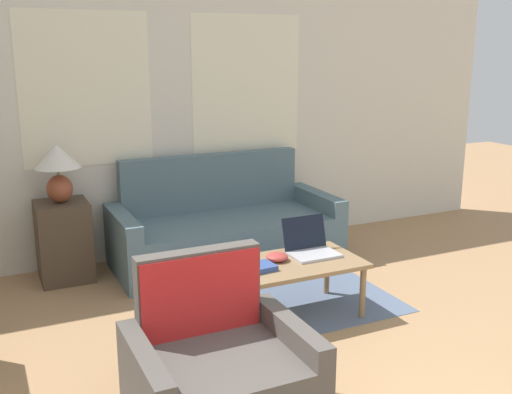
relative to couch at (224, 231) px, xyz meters
The scene contains 11 objects.
wall_back 1.15m from the couch, 117.53° to the left, with size 6.98×0.06×2.60m.
rug 0.74m from the couch, 90.42° to the right, with size 1.77×1.93×0.01m.
couch is the anchor object (origin of this frame).
armchair 2.46m from the couch, 113.04° to the right, with size 0.88×0.73×0.86m.
side_table 1.39m from the couch, behind, with size 0.42×0.42×0.67m.
table_lamp 1.55m from the couch, behind, with size 0.37×0.37×0.48m.
coffee_table 1.31m from the couch, 90.22° to the right, with size 0.98×0.58×0.41m.
laptop 1.24m from the couch, 80.82° to the right, with size 0.35×0.31×0.26m.
cup_navy 1.18m from the couch, 108.69° to the right, with size 0.09×0.09×0.07m.
snack_bowl 1.26m from the couch, 94.37° to the right, with size 0.16×0.16×0.06m.
book_red 1.40m from the couch, 102.94° to the right, with size 0.26×0.18×0.04m.
Camera 1 is at (-1.73, -1.16, 1.88)m, focal length 42.00 mm.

